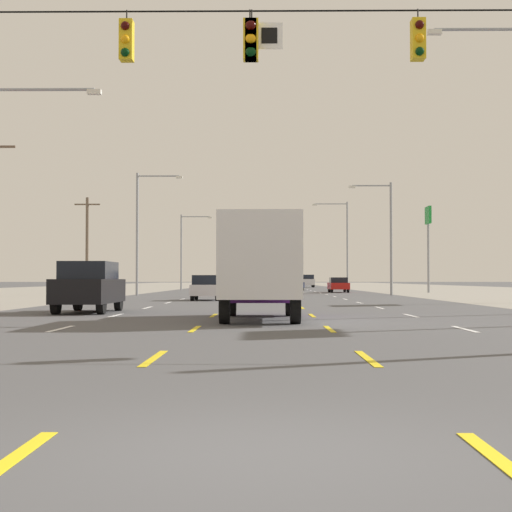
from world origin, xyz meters
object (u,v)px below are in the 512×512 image
(suv_center_turn_midfar, at_px, (265,282))
(pole_sign_right_row_2, at_px, (428,228))
(suv_far_left_near, at_px, (89,286))
(sedan_far_right_far, at_px, (338,285))
(hatchback_inner_left_mid, at_px, (206,288))
(suv_far_right_distant_a, at_px, (308,281))
(suv_center_turn_farthest, at_px, (265,281))
(sedan_inner_right_farther, at_px, (296,284))
(box_truck_center_turn_nearest, at_px, (260,262))
(streetlight_right_row_1, at_px, (387,230))
(streetlight_left_row_0, at_px, (6,178))
(streetlight_left_row_1, at_px, (142,225))
(streetlight_left_row_2, at_px, (184,246))
(streetlight_right_row_2, at_px, (344,239))
(hatchback_far_left_distant_b, at_px, (221,282))

(suv_center_turn_midfar, bearing_deg, pole_sign_right_row_2, 25.54)
(suv_far_left_near, xyz_separation_m, sedan_far_right_far, (14.02, 45.60, -0.27))
(hatchback_inner_left_mid, bearing_deg, suv_far_right_distant_a, 82.14)
(suv_far_left_near, distance_m, suv_center_turn_farthest, 77.20)
(sedan_inner_right_farther, relative_size, pole_sign_right_row_2, 0.54)
(box_truck_center_turn_nearest, distance_m, suv_center_turn_farthest, 82.39)
(streetlight_right_row_1, bearing_deg, suv_center_turn_midfar, 151.97)
(streetlight_left_row_0, relative_size, streetlight_left_row_1, 0.89)
(sedan_far_right_far, height_order, streetlight_left_row_1, streetlight_left_row_1)
(hatchback_inner_left_mid, distance_m, streetlight_left_row_1, 16.36)
(streetlight_right_row_1, bearing_deg, sedan_inner_right_farther, 102.37)
(streetlight_left_row_0, height_order, streetlight_left_row_2, streetlight_left_row_2)
(pole_sign_right_row_2, bearing_deg, streetlight_right_row_2, 106.44)
(streetlight_left_row_0, bearing_deg, hatchback_inner_left_mid, 71.71)
(suv_center_turn_midfar, bearing_deg, sedan_inner_right_farther, 81.26)
(suv_center_turn_midfar, relative_size, suv_center_turn_farthest, 1.00)
(suv_center_turn_farthest, relative_size, pole_sign_right_row_2, 0.59)
(hatchback_inner_left_mid, xyz_separation_m, streetlight_left_row_2, (-6.24, 47.31, 4.54))
(sedan_far_right_far, distance_m, streetlight_left_row_2, 26.09)
(suv_center_turn_midfar, bearing_deg, hatchback_far_left_distant_b, 96.80)
(hatchback_inner_left_mid, relative_size, hatchback_far_left_distant_b, 1.00)
(suv_center_turn_farthest, height_order, streetlight_right_row_1, streetlight_right_row_1)
(box_truck_center_turn_nearest, distance_m, hatchback_far_left_distant_b, 103.36)
(suv_center_turn_midfar, xyz_separation_m, suv_far_right_distant_a, (6.70, 55.51, 0.00))
(suv_center_turn_midfar, bearing_deg, streetlight_right_row_1, -28.03)
(streetlight_left_row_0, bearing_deg, sedan_inner_right_farther, 77.67)
(hatchback_inner_left_mid, distance_m, streetlight_left_row_0, 20.15)
(suv_center_turn_midfar, xyz_separation_m, streetlight_left_row_2, (-9.88, 27.84, 4.30))
(suv_far_left_near, height_order, hatchback_far_left_distant_b, suv_far_left_near)
(pole_sign_right_row_2, bearing_deg, streetlight_right_row_1, -115.19)
(streetlight_left_row_2, bearing_deg, pole_sign_right_row_2, -38.61)
(sedan_inner_right_farther, relative_size, suv_center_turn_farthest, 0.92)
(streetlight_left_row_2, bearing_deg, suv_far_left_near, -87.38)
(box_truck_center_turn_nearest, relative_size, suv_center_turn_midfar, 1.47)
(suv_center_turn_farthest, relative_size, streetlight_right_row_1, 0.54)
(suv_far_right_distant_a, relative_size, hatchback_far_left_distant_b, 1.26)
(box_truck_center_turn_nearest, height_order, hatchback_far_left_distant_b, box_truck_center_turn_nearest)
(suv_center_turn_farthest, distance_m, pole_sign_right_row_2, 36.33)
(box_truck_center_turn_nearest, relative_size, suv_far_right_distant_a, 1.47)
(hatchback_inner_left_mid, bearing_deg, suv_center_turn_farthest, 86.45)
(streetlight_left_row_0, relative_size, streetlight_right_row_2, 0.81)
(suv_far_left_near, height_order, hatchback_inner_left_mid, suv_far_left_near)
(sedan_inner_right_farther, xyz_separation_m, suv_far_right_distant_a, (3.17, 32.57, 0.27))
(streetlight_left_row_2, height_order, streetlight_right_row_2, streetlight_right_row_2)
(suv_far_right_distant_a, distance_m, pole_sign_right_row_2, 49.14)
(box_truck_center_turn_nearest, xyz_separation_m, streetlight_left_row_2, (-9.69, 70.36, 3.49))
(sedan_inner_right_farther, distance_m, pole_sign_right_row_2, 20.39)
(suv_center_turn_midfar, relative_size, streetlight_left_row_2, 0.53)
(suv_center_turn_farthest, xyz_separation_m, suv_far_right_distant_a, (6.67, 15.65, 0.00))
(box_truck_center_turn_nearest, height_order, suv_center_turn_farthest, box_truck_center_turn_nearest)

